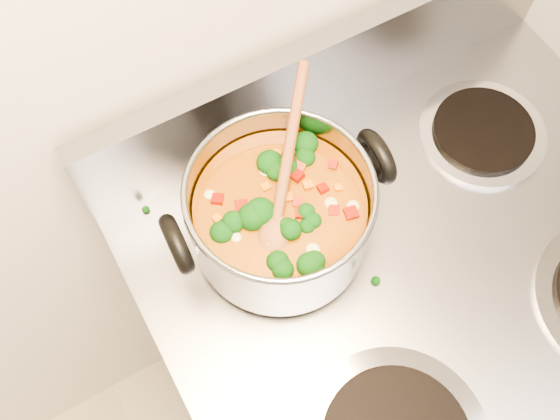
{
  "coord_description": "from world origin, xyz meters",
  "views": [
    {
      "loc": [
        -0.32,
        1.02,
        1.71
      ],
      "look_at": [
        -0.16,
        1.31,
        1.01
      ],
      "focal_mm": 40.0,
      "sensor_mm": 36.0,
      "label": 1
    }
  ],
  "objects": [
    {
      "name": "cooktop_crumbs",
      "position": [
        -0.14,
        1.29,
        0.92
      ],
      "size": [
        0.33,
        0.24,
        0.01
      ],
      "color": "black",
      "rests_on": "electric_range"
    },
    {
      "name": "stockpot",
      "position": [
        -0.16,
        1.31,
        1.0
      ],
      "size": [
        0.29,
        0.23,
        0.14
      ],
      "rotation": [
        0.0,
        0.0,
        -0.06
      ],
      "color": "gray",
      "rests_on": "electric_range"
    },
    {
      "name": "wooden_spoon",
      "position": [
        -0.15,
        1.32,
        1.04
      ],
      "size": [
        0.18,
        0.21,
        0.09
      ],
      "rotation": [
        0.0,
        0.0,
        0.88
      ],
      "color": "brown",
      "rests_on": "stockpot"
    },
    {
      "name": "electric_range",
      "position": [
        0.01,
        1.16,
        0.47
      ],
      "size": [
        0.75,
        0.68,
        1.08
      ],
      "color": "gray",
      "rests_on": "ground"
    }
  ]
}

